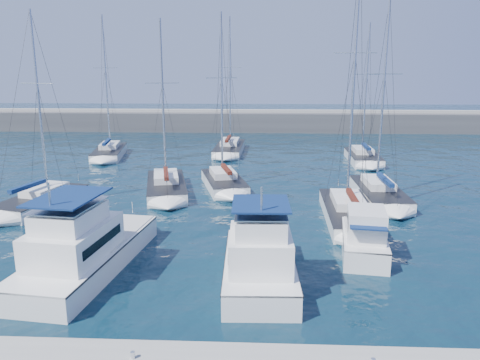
{
  "coord_description": "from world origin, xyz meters",
  "views": [
    {
      "loc": [
        4.26,
        -24.71,
        10.14
      ],
      "look_at": [
        2.87,
        4.84,
        3.0
      ],
      "focal_mm": 35.0,
      "sensor_mm": 36.0,
      "label": 1
    }
  ],
  "objects_px": {
    "sailboat_back_b": "(230,148)",
    "sailboat_back_c": "(363,157)",
    "sailboat_mid_b": "(166,186)",
    "sailboat_mid_e": "(379,193)",
    "sailboat_mid_c": "(224,182)",
    "motor_yacht_stbd_inner": "(260,262)",
    "sailboat_mid_d": "(348,212)",
    "sailboat_back_a": "(109,152)",
    "sailboat_mid_a": "(42,201)",
    "motor_yacht_stbd_outer": "(364,239)",
    "motor_yacht_port_inner": "(84,251)"
  },
  "relations": [
    {
      "from": "sailboat_mid_d",
      "to": "sailboat_mid_e",
      "type": "distance_m",
      "value": 6.18
    },
    {
      "from": "motor_yacht_stbd_outer",
      "to": "sailboat_mid_b",
      "type": "distance_m",
      "value": 18.68
    },
    {
      "from": "sailboat_mid_e",
      "to": "sailboat_back_b",
      "type": "bearing_deg",
      "value": 122.81
    },
    {
      "from": "sailboat_mid_b",
      "to": "sailboat_mid_d",
      "type": "bearing_deg",
      "value": -37.86
    },
    {
      "from": "motor_yacht_port_inner",
      "to": "sailboat_mid_c",
      "type": "xyz_separation_m",
      "value": [
        5.67,
        17.32,
        -0.6
      ]
    },
    {
      "from": "sailboat_mid_a",
      "to": "sailboat_mid_e",
      "type": "distance_m",
      "value": 25.74
    },
    {
      "from": "motor_yacht_stbd_outer",
      "to": "sailboat_mid_e",
      "type": "xyz_separation_m",
      "value": [
        3.58,
        11.5,
        -0.42
      ]
    },
    {
      "from": "motor_yacht_port_inner",
      "to": "sailboat_mid_d",
      "type": "height_order",
      "value": "sailboat_mid_d"
    },
    {
      "from": "motor_yacht_port_inner",
      "to": "sailboat_mid_e",
      "type": "xyz_separation_m",
      "value": [
        18.17,
        14.35,
        -0.61
      ]
    },
    {
      "from": "sailboat_back_a",
      "to": "motor_yacht_stbd_outer",
      "type": "bearing_deg",
      "value": -59.69
    },
    {
      "from": "sailboat_back_b",
      "to": "sailboat_back_c",
      "type": "relative_size",
      "value": 1.08
    },
    {
      "from": "motor_yacht_stbd_outer",
      "to": "sailboat_back_c",
      "type": "bearing_deg",
      "value": 86.67
    },
    {
      "from": "sailboat_mid_e",
      "to": "sailboat_mid_c",
      "type": "bearing_deg",
      "value": 166.44
    },
    {
      "from": "sailboat_mid_d",
      "to": "sailboat_back_c",
      "type": "xyz_separation_m",
      "value": [
        5.19,
        20.37,
        -0.02
      ]
    },
    {
      "from": "motor_yacht_port_inner",
      "to": "motor_yacht_stbd_inner",
      "type": "relative_size",
      "value": 1.39
    },
    {
      "from": "sailboat_mid_d",
      "to": "sailboat_back_c",
      "type": "height_order",
      "value": "sailboat_mid_d"
    },
    {
      "from": "sailboat_mid_c",
      "to": "sailboat_back_a",
      "type": "distance_m",
      "value": 20.17
    },
    {
      "from": "sailboat_mid_b",
      "to": "sailboat_back_a",
      "type": "relative_size",
      "value": 0.88
    },
    {
      "from": "sailboat_mid_d",
      "to": "sailboat_back_c",
      "type": "bearing_deg",
      "value": 77.34
    },
    {
      "from": "motor_yacht_stbd_inner",
      "to": "motor_yacht_stbd_outer",
      "type": "bearing_deg",
      "value": 31.72
    },
    {
      "from": "sailboat_back_c",
      "to": "sailboat_mid_c",
      "type": "bearing_deg",
      "value": -137.94
    },
    {
      "from": "sailboat_mid_c",
      "to": "sailboat_back_b",
      "type": "height_order",
      "value": "sailboat_back_b"
    },
    {
      "from": "motor_yacht_stbd_outer",
      "to": "sailboat_mid_a",
      "type": "xyz_separation_m",
      "value": [
        -21.94,
        8.1,
        -0.42
      ]
    },
    {
      "from": "motor_yacht_stbd_inner",
      "to": "sailboat_mid_a",
      "type": "bearing_deg",
      "value": 142.11
    },
    {
      "from": "motor_yacht_stbd_inner",
      "to": "sailboat_mid_b",
      "type": "distance_m",
      "value": 18.37
    },
    {
      "from": "motor_yacht_port_inner",
      "to": "sailboat_back_a",
      "type": "height_order",
      "value": "sailboat_back_a"
    },
    {
      "from": "sailboat_mid_a",
      "to": "sailboat_back_b",
      "type": "bearing_deg",
      "value": 75.78
    },
    {
      "from": "sailboat_mid_d",
      "to": "sailboat_mid_e",
      "type": "bearing_deg",
      "value": 59.3
    },
    {
      "from": "motor_yacht_stbd_inner",
      "to": "sailboat_mid_c",
      "type": "xyz_separation_m",
      "value": [
        -3.2,
        18.24,
        -0.6
      ]
    },
    {
      "from": "motor_yacht_stbd_outer",
      "to": "sailboat_mid_a",
      "type": "height_order",
      "value": "sailboat_mid_a"
    },
    {
      "from": "sailboat_mid_a",
      "to": "motor_yacht_stbd_inner",
      "type": "bearing_deg",
      "value": -22.97
    },
    {
      "from": "sailboat_mid_e",
      "to": "sailboat_back_a",
      "type": "distance_m",
      "value": 31.91
    },
    {
      "from": "motor_yacht_stbd_inner",
      "to": "sailboat_mid_e",
      "type": "height_order",
      "value": "sailboat_mid_e"
    },
    {
      "from": "sailboat_mid_d",
      "to": "sailboat_back_a",
      "type": "height_order",
      "value": "sailboat_mid_d"
    },
    {
      "from": "sailboat_back_c",
      "to": "sailboat_mid_a",
      "type": "bearing_deg",
      "value": -144.12
    },
    {
      "from": "sailboat_mid_d",
      "to": "sailboat_mid_e",
      "type": "relative_size",
      "value": 1.15
    },
    {
      "from": "sailboat_mid_c",
      "to": "sailboat_back_a",
      "type": "height_order",
      "value": "sailboat_back_a"
    },
    {
      "from": "motor_yacht_stbd_outer",
      "to": "sailboat_mid_e",
      "type": "distance_m",
      "value": 12.05
    },
    {
      "from": "motor_yacht_stbd_inner",
      "to": "sailboat_mid_e",
      "type": "bearing_deg",
      "value": 56.98
    },
    {
      "from": "sailboat_mid_b",
      "to": "sailboat_mid_e",
      "type": "relative_size",
      "value": 0.92
    },
    {
      "from": "sailboat_mid_a",
      "to": "sailboat_mid_d",
      "type": "distance_m",
      "value": 22.29
    },
    {
      "from": "motor_yacht_stbd_inner",
      "to": "sailboat_mid_d",
      "type": "height_order",
      "value": "sailboat_mid_d"
    },
    {
      "from": "sailboat_mid_d",
      "to": "sailboat_mid_c",
      "type": "bearing_deg",
      "value": 139.95
    },
    {
      "from": "motor_yacht_stbd_inner",
      "to": "sailboat_mid_b",
      "type": "bearing_deg",
      "value": 113.69
    },
    {
      "from": "sailboat_mid_a",
      "to": "sailboat_mid_b",
      "type": "height_order",
      "value": "sailboat_mid_a"
    },
    {
      "from": "sailboat_mid_a",
      "to": "sailboat_back_a",
      "type": "height_order",
      "value": "sailboat_back_a"
    },
    {
      "from": "motor_yacht_port_inner",
      "to": "sailboat_mid_d",
      "type": "xyz_separation_m",
      "value": [
        14.86,
        9.13,
        -0.59
      ]
    },
    {
      "from": "motor_yacht_stbd_inner",
      "to": "sailboat_back_a",
      "type": "relative_size",
      "value": 0.49
    },
    {
      "from": "motor_yacht_port_inner",
      "to": "sailboat_back_c",
      "type": "height_order",
      "value": "sailboat_back_c"
    },
    {
      "from": "motor_yacht_port_inner",
      "to": "sailboat_mid_b",
      "type": "bearing_deg",
      "value": 93.37
    }
  ]
}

